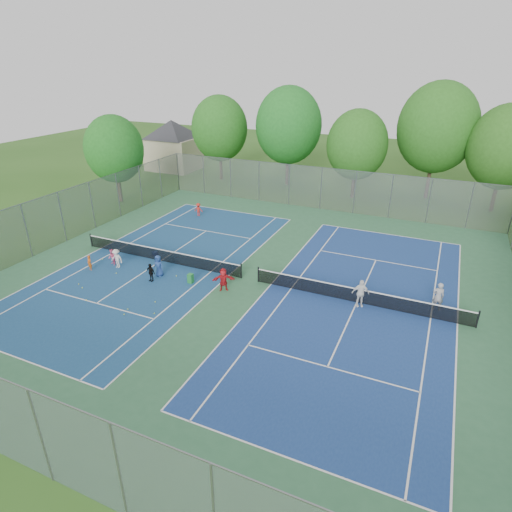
{
  "coord_description": "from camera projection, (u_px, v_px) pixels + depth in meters",
  "views": [
    {
      "loc": [
        10.48,
        -22.35,
        13.11
      ],
      "look_at": [
        0.0,
        1.0,
        1.3
      ],
      "focal_mm": 30.0,
      "sensor_mm": 36.0,
      "label": 1
    }
  ],
  "objects": [
    {
      "name": "net_right",
      "position": [
        358.0,
        296.0,
        25.11
      ],
      "size": [
        12.87,
        0.1,
        0.91
      ],
      "primitive_type": "cube",
      "color": "black",
      "rests_on": "ground"
    },
    {
      "name": "tree_nl",
      "position": [
        288.0,
        126.0,
        46.44
      ],
      "size": [
        7.2,
        7.2,
        10.69
      ],
      "color": "#443326",
      "rests_on": "ground"
    },
    {
      "name": "student_a",
      "position": [
        90.0,
        263.0,
        28.99
      ],
      "size": [
        0.45,
        0.36,
        1.08
      ],
      "primitive_type": "imported",
      "rotation": [
        0.0,
        0.0,
        -0.29
      ],
      "color": "#D05613",
      "rests_on": "ground"
    },
    {
      "name": "tennis_ball_4",
      "position": [
        128.0,
        309.0,
        24.55
      ],
      "size": [
        0.07,
        0.07,
        0.07
      ],
      "primitive_type": "sphere",
      "color": "#B3CF30",
      "rests_on": "ground"
    },
    {
      "name": "tree_nw",
      "position": [
        220.0,
        128.0,
        48.86
      ],
      "size": [
        6.4,
        6.4,
        9.58
      ],
      "color": "#443326",
      "rests_on": "ground"
    },
    {
      "name": "fence_south",
      "position": [
        41.0,
        437.0,
        13.81
      ],
      "size": [
        32.0,
        0.1,
        4.0
      ],
      "primitive_type": "cube",
      "color": "gray",
      "rests_on": "ground"
    },
    {
      "name": "tennis_ball_9",
      "position": [
        79.0,
        284.0,
        27.28
      ],
      "size": [
        0.07,
        0.07,
        0.07
      ],
      "primitive_type": "sphere",
      "color": "gold",
      "rests_on": "ground"
    },
    {
      "name": "tennis_ball_0",
      "position": [
        154.0,
        314.0,
        24.15
      ],
      "size": [
        0.07,
        0.07,
        0.07
      ],
      "primitive_type": "sphere",
      "color": "#C1E134",
      "rests_on": "ground"
    },
    {
      "name": "tennis_ball_6",
      "position": [
        124.0,
        315.0,
        24.05
      ],
      "size": [
        0.07,
        0.07,
        0.07
      ],
      "primitive_type": "sphere",
      "color": "#BCD631",
      "rests_on": "ground"
    },
    {
      "name": "tennis_ball_8",
      "position": [
        86.0,
        300.0,
        25.48
      ],
      "size": [
        0.07,
        0.07,
        0.07
      ],
      "primitive_type": "sphere",
      "color": "yellow",
      "rests_on": "ground"
    },
    {
      "name": "tennis_ball_3",
      "position": [
        155.0,
        302.0,
        25.29
      ],
      "size": [
        0.07,
        0.07,
        0.07
      ],
      "primitive_type": "sphere",
      "color": "#D0EC36",
      "rests_on": "ground"
    },
    {
      "name": "tree_nc",
      "position": [
        357.0,
        145.0,
        42.29
      ],
      "size": [
        6.0,
        6.0,
        8.85
      ],
      "color": "#443326",
      "rests_on": "ground"
    },
    {
      "name": "ball_crate",
      "position": [
        155.0,
        254.0,
        31.33
      ],
      "size": [
        0.44,
        0.44,
        0.29
      ],
      "primitive_type": "cube",
      "rotation": [
        0.0,
        0.0,
        -0.37
      ],
      "color": "blue",
      "rests_on": "ground"
    },
    {
      "name": "student_d",
      "position": [
        151.0,
        272.0,
        27.51
      ],
      "size": [
        0.77,
        0.41,
        1.25
      ],
      "primitive_type": "imported",
      "rotation": [
        0.0,
        0.0,
        -0.15
      ],
      "color": "black",
      "rests_on": "ground"
    },
    {
      "name": "tennis_ball_1",
      "position": [
        116.0,
        273.0,
        28.68
      ],
      "size": [
        0.07,
        0.07,
        0.07
      ],
      "primitive_type": "sphere",
      "color": "yellow",
      "rests_on": "ground"
    },
    {
      "name": "student_f",
      "position": [
        223.0,
        279.0,
        26.36
      ],
      "size": [
        1.41,
        1.1,
        1.49
      ],
      "primitive_type": "imported",
      "rotation": [
        0.0,
        0.0,
        0.55
      ],
      "color": "red",
      "rests_on": "ground"
    },
    {
      "name": "court_left",
      "position": [
        161.0,
        261.0,
        30.5
      ],
      "size": [
        10.97,
        23.77,
        0.01
      ],
      "primitive_type": "cube",
      "color": "navy",
      "rests_on": "court_pad"
    },
    {
      "name": "tennis_ball_2",
      "position": [
        82.0,
        288.0,
        26.85
      ],
      "size": [
        0.07,
        0.07,
        0.07
      ],
      "primitive_type": "sphere",
      "color": "#D2E735",
      "rests_on": "ground"
    },
    {
      "name": "fence_north",
      "position": [
        321.0,
        189.0,
        40.32
      ],
      "size": [
        32.0,
        0.1,
        4.0
      ],
      "primitive_type": "cube",
      "color": "gray",
      "rests_on": "ground"
    },
    {
      "name": "net_left",
      "position": [
        160.0,
        255.0,
        30.32
      ],
      "size": [
        12.87,
        0.1,
        0.91
      ],
      "primitive_type": "cube",
      "color": "black",
      "rests_on": "ground"
    },
    {
      "name": "house",
      "position": [
        172.0,
        136.0,
        54.2
      ],
      "size": [
        11.03,
        11.03,
        7.3
      ],
      "color": "#B7A88C",
      "rests_on": "ground"
    },
    {
      "name": "ground",
      "position": [
        250.0,
        280.0,
        27.9
      ],
      "size": [
        120.0,
        120.0,
        0.0
      ],
      "primitive_type": "plane",
      "color": "#2C581B",
      "rests_on": "ground"
    },
    {
      "name": "tree_nr",
      "position": [
        437.0,
        128.0,
        41.48
      ],
      "size": [
        7.6,
        7.6,
        11.42
      ],
      "color": "#443326",
      "rests_on": "ground"
    },
    {
      "name": "tennis_ball_7",
      "position": [
        176.0,
        276.0,
        28.31
      ],
      "size": [
        0.07,
        0.07,
        0.07
      ],
      "primitive_type": "sphere",
      "color": "#D8F338",
      "rests_on": "ground"
    },
    {
      "name": "student_b",
      "position": [
        112.0,
        257.0,
        29.72
      ],
      "size": [
        0.7,
        0.65,
        1.15
      ],
      "primitive_type": "imported",
      "rotation": [
        0.0,
        0.0,
        -0.49
      ],
      "color": "#E75A89",
      "rests_on": "ground"
    },
    {
      "name": "tree_side_w",
      "position": [
        114.0,
        149.0,
        41.06
      ],
      "size": [
        5.6,
        5.6,
        8.47
      ],
      "color": "#443326",
      "rests_on": "ground"
    },
    {
      "name": "student_c",
      "position": [
        117.0,
        259.0,
        29.26
      ],
      "size": [
        0.89,
        0.51,
        1.38
      ],
      "primitive_type": "imported",
      "rotation": [
        0.0,
        0.0,
        0.0
      ],
      "color": "silver",
      "rests_on": "ground"
    },
    {
      "name": "teen_court_b",
      "position": [
        360.0,
        293.0,
        24.64
      ],
      "size": [
        1.07,
        0.77,
        1.69
      ],
      "primitive_type": "imported",
      "rotation": [
        0.0,
        0.0,
        0.41
      ],
      "color": "white",
      "rests_on": "ground"
    },
    {
      "name": "fence_west",
      "position": [
        62.0,
        217.0,
        33.02
      ],
      "size": [
        0.1,
        32.0,
        4.0
      ],
      "primitive_type": "cube",
      "rotation": [
        0.0,
        0.0,
        1.57
      ],
      "color": "gray",
      "rests_on": "ground"
    },
    {
      "name": "child_far_baseline",
      "position": [
        199.0,
        210.0,
        39.03
      ],
      "size": [
        0.84,
        0.55,
        1.22
      ],
      "primitive_type": "imported",
      "rotation": [
        0.0,
        0.0,
        3.28
      ],
      "color": "red",
      "rests_on": "ground"
    },
    {
      "name": "instructor",
      "position": [
        438.0,
        297.0,
        24.22
      ],
      "size": [
        0.7,
        0.53,
        1.74
      ],
      "primitive_type": "imported",
      "rotation": [
        0.0,
        0.0,
        3.34
      ],
      "color": "#98989B",
      "rests_on": "ground"
    },
    {
      "name": "court_right",
      "position": [
        357.0,
        302.0,
        25.29
      ],
      "size": [
        10.97,
        23.77,
        0.01
      ],
      "primitive_type": "cube",
      "color": "navy",
      "rests_on": "court_pad"
    },
    {
      "name": "court_pad",
      "position": [
        250.0,
        280.0,
        27.9
      ],
      "size": [
        32.0,
        32.0,
        0.01
      ],
      "primitive_type": "cube",
      "color": "#2E613E",
      "rests_on": "ground"
    },
    {
      "name": "ball_hopper",
      "position": [
        191.0,
        279.0,
        27.41
      ],
      "size": [
        0.33,
        0.33,
        0.63
      ],
      "primitive_type": "cube",
      "rotation": [
        0.0,
        0.0,
        -0.04
      ],
      "color": "#268C39",
      "rests_on": "ground"
    },
    {
      "name": "student_e",
      "position": [
        159.0,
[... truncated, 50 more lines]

